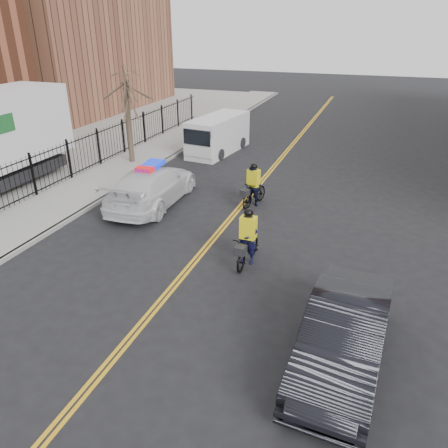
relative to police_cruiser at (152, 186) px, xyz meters
name	(u,v)px	position (x,y,z in m)	size (l,w,h in m)	color
ground	(180,278)	(3.71, -5.17, -0.83)	(120.00, 120.00, 0.00)	black
center_line_left	(251,192)	(3.63, 2.83, -0.83)	(0.10, 60.00, 0.01)	gold
center_line_right	(254,192)	(3.79, 2.83, -0.83)	(0.10, 60.00, 0.01)	gold
sidewalk	(114,173)	(-3.79, 2.83, -0.76)	(3.00, 60.00, 0.15)	gray
curb	(140,177)	(-2.29, 2.83, -0.76)	(0.20, 60.00, 0.15)	gray
iron_fence	(88,153)	(-5.29, 2.83, 0.17)	(0.12, 28.00, 2.00)	black
warehouse_far	(54,24)	(-19.29, 18.83, 6.17)	(14.00, 18.00, 14.00)	brown
street_tree	(127,99)	(-3.89, 4.83, 2.70)	(3.20, 3.20, 4.80)	#392D21
police_cruiser	(152,186)	(0.00, 0.00, 0.00)	(2.57, 5.79, 1.81)	silver
dark_sedan	(344,335)	(8.80, -7.29, -0.02)	(1.73, 4.95, 1.63)	black
cargo_van	(217,135)	(-0.23, 8.62, 0.21)	(2.47, 5.30, 2.14)	silver
cyclist_near	(248,244)	(5.38, -3.52, -0.16)	(0.76, 2.00, 1.94)	black
cyclist_far	(253,189)	(4.15, 1.32, -0.09)	(0.99, 1.93, 1.88)	black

